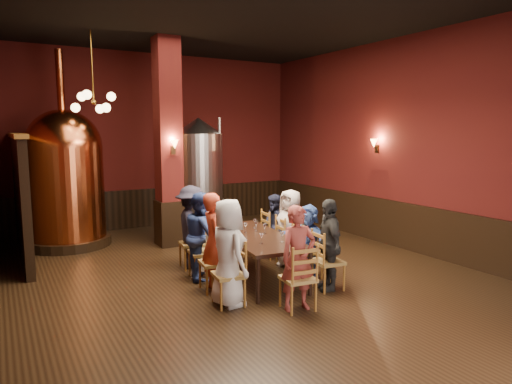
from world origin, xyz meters
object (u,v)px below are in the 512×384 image
rose_vase (225,213)px  person_0 (228,253)px  steel_vessel (199,175)px  dining_table (255,239)px  person_1 (214,242)px  person_2 (202,235)px  copper_kettle (66,176)px

rose_vase → person_0: bearing=-114.5°
person_0 → steel_vessel: size_ratio=0.55×
dining_table → person_1: bearing=-158.8°
person_0 → rose_vase: person_0 is taller
dining_table → person_0: (-0.96, -0.90, 0.10)m
person_0 → steel_vessel: steel_vessel is taller
person_2 → rose_vase: person_2 is taller
person_2 → person_1: bearing=-169.0°
person_1 → copper_kettle: bearing=30.5°
person_0 → dining_table: bearing=-48.2°
dining_table → person_2: size_ratio=1.66×
person_0 → person_1: size_ratio=1.00×
person_0 → steel_vessel: (1.58, 4.82, 0.64)m
person_2 → dining_table: bearing=-100.2°
copper_kettle → dining_table: bearing=-57.8°
rose_vase → steel_vessel: bearing=76.4°
person_1 → steel_vessel: bearing=-10.4°
person_2 → steel_vessel: (1.43, 3.50, 0.67)m
person_0 → person_2: person_0 is taller
person_1 → person_2: size_ratio=1.05×
copper_kettle → steel_vessel: copper_kettle is taller
person_1 → rose_vase: person_1 is taller
copper_kettle → rose_vase: (2.41, -2.95, -0.55)m
person_1 → steel_vessel: 4.46m
person_0 → person_1: person_1 is taller
person_2 → copper_kettle: (-1.69, 3.54, 0.79)m
person_0 → steel_vessel: 5.11m
dining_table → copper_kettle: bearing=128.7°
steel_vessel → person_0: bearing=-108.1°
person_1 → copper_kettle: (-1.61, 4.20, 0.75)m
copper_kettle → steel_vessel: 3.12m
person_0 → rose_vase: (0.87, 1.91, 0.21)m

